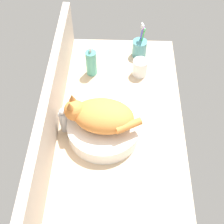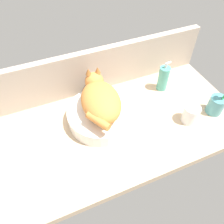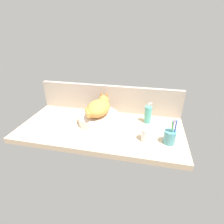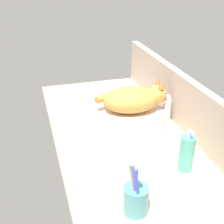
# 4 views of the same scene
# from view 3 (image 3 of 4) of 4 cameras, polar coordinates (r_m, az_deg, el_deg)

# --- Properties ---
(ground_plane) EXTENTS (1.22, 0.59, 0.04)m
(ground_plane) POSITION_cam_3_polar(r_m,az_deg,el_deg) (1.35, -3.53, -5.40)
(ground_plane) COLOR #D1B28E
(backsplash_panel) EXTENTS (1.22, 0.04, 0.23)m
(backsplash_panel) POSITION_cam_3_polar(r_m,az_deg,el_deg) (1.52, -0.89, 4.42)
(backsplash_panel) COLOR #AD9E8E
(backsplash_panel) RESTS_ON ground_plane
(sink_basin) EXTENTS (0.31, 0.31, 0.07)m
(sink_basin) POSITION_cam_3_polar(r_m,az_deg,el_deg) (1.38, -4.36, -2.08)
(sink_basin) COLOR white
(sink_basin) RESTS_ON ground_plane
(cat) EXTENTS (0.20, 0.32, 0.14)m
(cat) POSITION_cam_3_polar(r_m,az_deg,el_deg) (1.35, -4.30, 1.63)
(cat) COLOR orange
(cat) RESTS_ON sink_basin
(faucet) EXTENTS (0.04, 0.12, 0.14)m
(faucet) POSITION_cam_3_polar(r_m,az_deg,el_deg) (1.49, -2.11, 2.07)
(faucet) COLOR silver
(faucet) RESTS_ON ground_plane
(soap_dispenser) EXTENTS (0.05, 0.05, 0.17)m
(soap_dispenser) POSITION_cam_3_polar(r_m,az_deg,el_deg) (1.38, 11.65, -0.80)
(soap_dispenser) COLOR teal
(soap_dispenser) RESTS_ON ground_plane
(toothbrush_cup) EXTENTS (0.08, 0.08, 0.19)m
(toothbrush_cup) POSITION_cam_3_polar(r_m,az_deg,el_deg) (1.19, 18.38, -7.61)
(toothbrush_cup) COLOR teal
(toothbrush_cup) RESTS_ON ground_plane
(water_glass) EXTENTS (0.07, 0.07, 0.09)m
(water_glass) POSITION_cam_3_polar(r_m,az_deg,el_deg) (1.19, 11.24, -7.45)
(water_glass) COLOR white
(water_glass) RESTS_ON ground_plane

